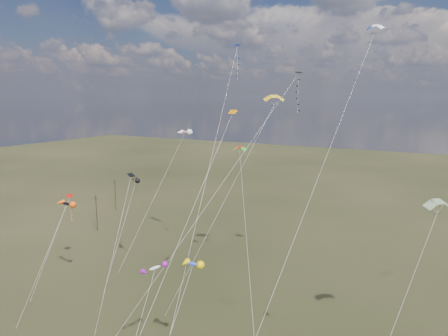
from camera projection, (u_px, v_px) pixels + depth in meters
The scene contains 16 objects.
utility_pole_near at pixel (97, 213), 86.18m from camera, with size 1.40×0.20×8.00m.
utility_pole_far at pixel (115, 195), 102.06m from camera, with size 1.40×0.20×8.00m.
diamond_black_high at pixel (285, 109), 50.22m from camera, with size 14.93×23.23×31.89m.
diamond_navy_tall at pixel (232, 82), 52.29m from camera, with size 5.75×27.76×35.74m.
diamond_black_mid at pixel (121, 219), 50.36m from camera, with size 5.89×14.65×18.61m.
diamond_red_low at pixel (69, 211), 64.26m from camera, with size 3.27×10.94×13.22m.
diamond_orange_center at pixel (200, 191), 42.03m from camera, with size 2.40×21.89×27.23m.
parafoil_yellow at pixel (274, 97), 56.32m from camera, with size 10.55×16.25×29.47m.
parafoil_blue_white at pixel (374, 29), 48.00m from camera, with size 7.26×29.75×37.73m.
parafoil_striped at pixel (438, 202), 40.73m from camera, with size 6.32×14.64×18.83m.
parafoil_tricolor at pixel (240, 148), 60.28m from camera, with size 11.15×16.30×21.74m.
novelty_black_orange at pixel (66, 204), 58.79m from camera, with size 4.85×12.10×13.74m.
novelty_orange_black at pixel (136, 181), 63.43m from camera, with size 2.69×9.73×16.13m.
novelty_white_purple at pixel (155, 269), 39.55m from camera, with size 2.39×10.80×12.30m.
novelty_redwhite_stripe at pixel (184, 133), 73.43m from camera, with size 5.17×16.14×22.95m.
novelty_blue_yellow at pixel (192, 265), 39.36m from camera, with size 2.03×8.54×12.92m.
Camera 1 is at (26.12, -29.71, 28.64)m, focal length 32.00 mm.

